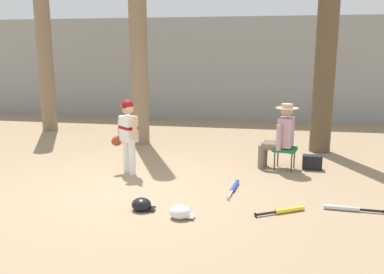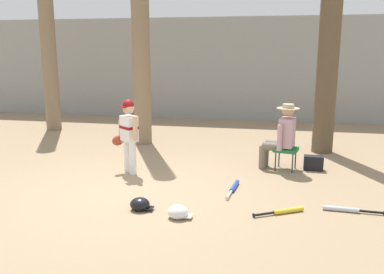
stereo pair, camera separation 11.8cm
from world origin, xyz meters
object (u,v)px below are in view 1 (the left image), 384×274
at_px(tree_near_player, 138,29).
at_px(tree_far_left, 44,39).
at_px(folding_stool, 285,150).
at_px(batting_helmet_white, 180,212).
at_px(seated_spectator, 280,134).
at_px(handbag_beside_stool, 312,162).
at_px(young_ballplayer, 128,132).
at_px(bat_aluminum_silver, 346,208).
at_px(batting_helmet_black, 142,205).
at_px(bat_yellow_trainer, 286,210).
at_px(tree_behind_spectator, 328,26).
at_px(bat_blue_youth, 234,187).

bearing_deg(tree_near_player, tree_far_left, 158.81).
distance_m(folding_stool, batting_helmet_white, 2.87).
relative_size(seated_spectator, handbag_beside_stool, 3.53).
bearing_deg(young_ballplayer, batting_helmet_white, -53.76).
bearing_deg(bat_aluminum_silver, folding_stool, 111.88).
height_order(tree_near_player, bat_aluminum_silver, tree_near_player).
bearing_deg(batting_helmet_black, folding_stool, 49.37).
bearing_deg(bat_yellow_trainer, batting_helmet_black, -172.58).
distance_m(young_ballplayer, batting_helmet_black, 1.87).
bearing_deg(batting_helmet_black, tree_behind_spectator, 53.95).
relative_size(bat_aluminum_silver, batting_helmet_white, 2.44).
bearing_deg(young_ballplayer, bat_yellow_trainer, -26.97).
height_order(folding_stool, seated_spectator, seated_spectator).
distance_m(tree_near_player, batting_helmet_black, 4.78).
relative_size(tree_far_left, batting_helmet_black, 16.65).
bearing_deg(bat_blue_youth, batting_helmet_black, -137.57).
distance_m(tree_behind_spectator, bat_aluminum_silver, 4.23).
bearing_deg(tree_near_player, handbag_beside_stool, -21.90).
distance_m(folding_stool, batting_helmet_black, 3.06).
relative_size(seated_spectator, batting_helmet_white, 3.75).
distance_m(tree_far_left, bat_aluminum_silver, 8.55).
distance_m(young_ballplayer, seated_spectator, 2.72).
relative_size(handbag_beside_stool, batting_helmet_white, 1.06).
relative_size(young_ballplayer, batting_helmet_white, 4.07).
xyz_separation_m(seated_spectator, handbag_beside_stool, (0.59, 0.07, -0.51)).
distance_m(seated_spectator, bat_yellow_trainer, 2.17).
distance_m(bat_aluminum_silver, bat_yellow_trainer, 0.84).
height_order(tree_near_player, tree_behind_spectator, tree_behind_spectator).
bearing_deg(seated_spectator, bat_yellow_trainer, -89.15).
height_order(tree_near_player, bat_blue_youth, tree_near_player).
height_order(folding_stool, bat_yellow_trainer, folding_stool).
xyz_separation_m(folding_stool, bat_aluminum_silver, (0.74, -1.85, -0.33)).
relative_size(bat_blue_youth, batting_helmet_white, 2.45).
xyz_separation_m(tree_behind_spectator, seated_spectator, (-0.90, -1.49, -1.95)).
bearing_deg(tree_far_left, bat_blue_youth, -36.73).
distance_m(young_ballplayer, tree_far_left, 5.09).
bearing_deg(bat_aluminum_silver, bat_blue_youth, 158.79).
xyz_separation_m(tree_far_left, batting_helmet_white, (4.68, -5.18, -2.32)).
bearing_deg(tree_near_player, batting_helmet_black, -72.77).
distance_m(folding_stool, seated_spectator, 0.29).
bearing_deg(bat_yellow_trainer, batting_helmet_white, -163.00).
bearing_deg(batting_helmet_black, bat_yellow_trainer, 7.42).
relative_size(tree_behind_spectator, young_ballplayer, 4.57).
height_order(tree_behind_spectator, bat_blue_youth, tree_behind_spectator).
bearing_deg(tree_behind_spectator, young_ballplayer, -147.51).
height_order(bat_aluminum_silver, bat_blue_youth, same).
xyz_separation_m(bat_blue_youth, batting_helmet_black, (-1.17, -1.07, 0.05)).
xyz_separation_m(young_ballplayer, bat_blue_youth, (1.89, -0.53, -0.71)).
distance_m(young_ballplayer, batting_helmet_white, 2.28).
bearing_deg(bat_aluminum_silver, seated_spectator, 114.15).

